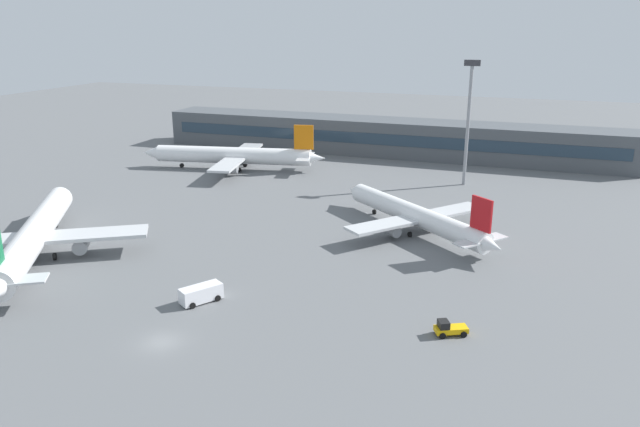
# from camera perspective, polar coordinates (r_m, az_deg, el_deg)

# --- Properties ---
(ground_plane) EXTENTS (400.00, 400.00, 0.00)m
(ground_plane) POSITION_cam_1_polar(r_m,az_deg,el_deg) (101.44, -2.12, -1.39)
(ground_plane) COLOR slate
(terminal_building) EXTENTS (119.85, 12.13, 9.00)m
(terminal_building) POSITION_cam_1_polar(r_m,az_deg,el_deg) (158.62, 6.26, 7.16)
(terminal_building) COLOR #4C5156
(terminal_building) RESTS_ON ground_plane
(airplane_near) EXTENTS (29.80, 40.86, 11.34)m
(airplane_near) POSITION_cam_1_polar(r_m,az_deg,el_deg) (97.85, -25.19, -1.70)
(airplane_near) COLOR silver
(airplane_near) RESTS_ON ground_plane
(airplane_mid) EXTENTS (30.93, 26.75, 9.35)m
(airplane_mid) POSITION_cam_1_polar(r_m,az_deg,el_deg) (100.26, 8.79, -0.11)
(airplane_mid) COLOR white
(airplane_mid) RESTS_ON ground_plane
(airplane_far) EXTENTS (43.34, 30.60, 10.78)m
(airplane_far) POSITION_cam_1_polar(r_m,az_deg,el_deg) (142.81, -8.26, 5.42)
(airplane_far) COLOR white
(airplane_far) RESTS_ON ground_plane
(baggage_tug_yellow) EXTENTS (3.89, 3.01, 1.75)m
(baggage_tug_yellow) POSITION_cam_1_polar(r_m,az_deg,el_deg) (69.31, 12.03, -10.51)
(baggage_tug_yellow) COLOR #F2B20C
(baggage_tug_yellow) RESTS_ON ground_plane
(service_van_white) EXTENTS (4.51, 5.45, 2.08)m
(service_van_white) POSITION_cam_1_polar(r_m,az_deg,el_deg) (76.49, -11.13, -7.39)
(service_van_white) COLOR white
(service_van_white) RESTS_ON ground_plane
(floodlight_tower_west) EXTENTS (3.20, 0.80, 25.71)m
(floodlight_tower_west) POSITION_cam_1_polar(r_m,az_deg,el_deg) (129.24, 13.80, 9.05)
(floodlight_tower_west) COLOR gray
(floodlight_tower_west) RESTS_ON ground_plane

